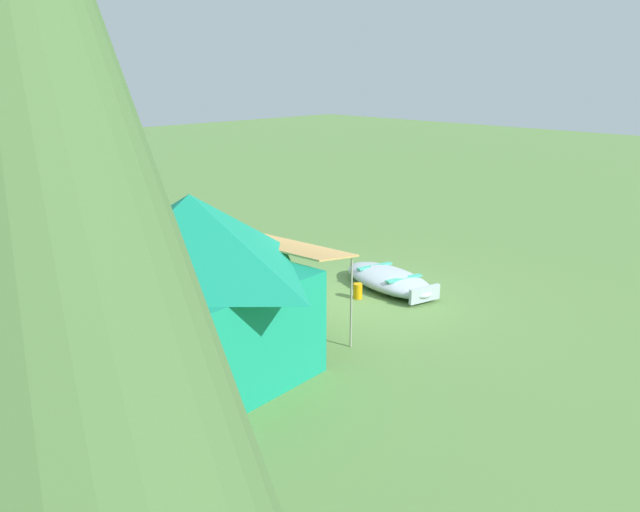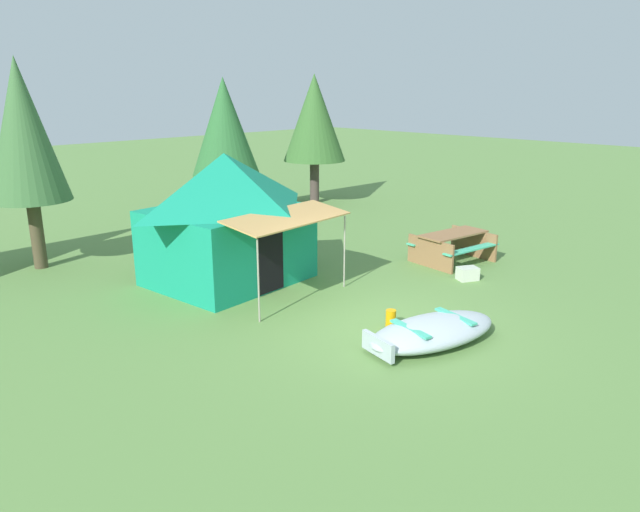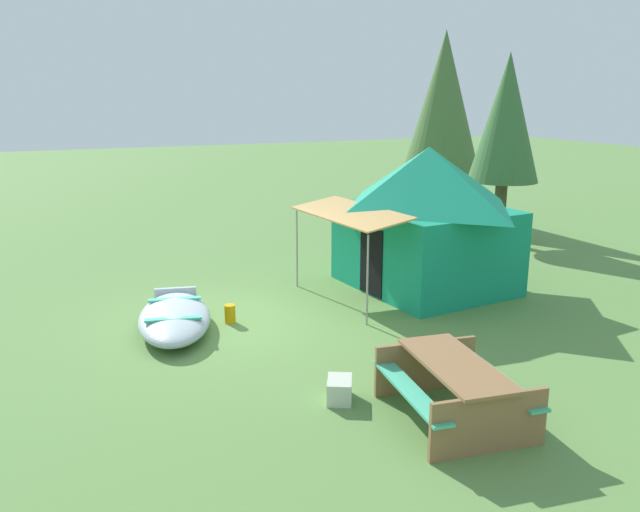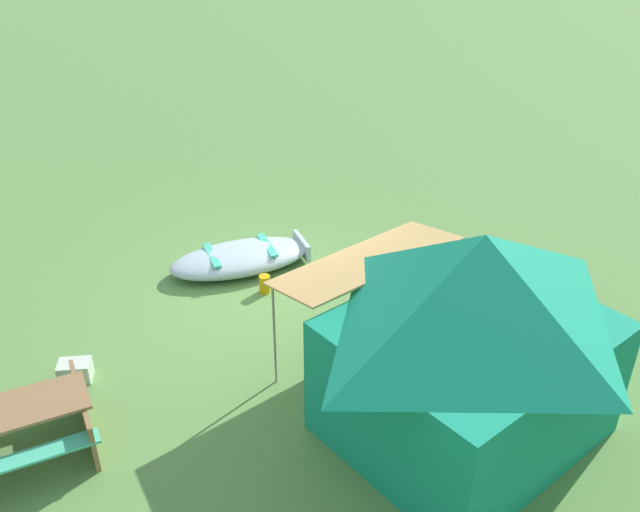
{
  "view_description": "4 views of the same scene",
  "coord_description": "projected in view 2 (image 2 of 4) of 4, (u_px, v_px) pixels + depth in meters",
  "views": [
    {
      "loc": [
        -8.57,
        9.51,
        4.78
      ],
      "look_at": [
        -0.0,
        1.02,
        1.22
      ],
      "focal_mm": 35.98,
      "sensor_mm": 36.0,
      "label": 1
    },
    {
      "loc": [
        -8.2,
        -6.55,
        4.35
      ],
      "look_at": [
        -0.17,
        1.44,
        1.1
      ],
      "focal_mm": 33.36,
      "sensor_mm": 36.0,
      "label": 2
    },
    {
      "loc": [
        10.57,
        -3.14,
        3.98
      ],
      "look_at": [
        -0.71,
        1.92,
        0.83
      ],
      "focal_mm": 35.87,
      "sensor_mm": 36.0,
      "label": 3
    },
    {
      "loc": [
        5.0,
        8.78,
        6.57
      ],
      "look_at": [
        -0.22,
        1.11,
        1.26
      ],
      "focal_mm": 38.41,
      "sensor_mm": 36.0,
      "label": 4
    }
  ],
  "objects": [
    {
      "name": "cooler_box",
      "position": [
        468.0,
        274.0,
        13.81
      ],
      "size": [
        0.56,
        0.5,
        0.3
      ],
      "primitive_type": "cube",
      "rotation": [
        0.0,
        0.0,
        2.65
      ],
      "color": "beige",
      "rests_on": "ground_plane"
    },
    {
      "name": "beached_rowboat",
      "position": [
        432.0,
        331.0,
        10.39
      ],
      "size": [
        2.84,
        1.77,
        0.43
      ],
      "color": "#A7B5BE",
      "rests_on": "ground_plane"
    },
    {
      "name": "ground_plane",
      "position": [
        380.0,
        325.0,
        11.23
      ],
      "size": [
        80.0,
        80.0,
        0.0
      ],
      "primitive_type": "plane",
      "color": "#5D8643"
    },
    {
      "name": "pine_tree_back_right",
      "position": [
        23.0,
        132.0,
        13.88
      ],
      "size": [
        1.86,
        1.86,
        5.04
      ],
      "color": "#493F2B",
      "rests_on": "ground_plane"
    },
    {
      "name": "pine_tree_far_center",
      "position": [
        225.0,
        127.0,
        19.25
      ],
      "size": [
        2.22,
        2.22,
        4.65
      ],
      "color": "brown",
      "rests_on": "ground_plane"
    },
    {
      "name": "fuel_can",
      "position": [
        391.0,
        318.0,
        11.11
      ],
      "size": [
        0.27,
        0.27,
        0.33
      ],
      "primitive_type": "cylinder",
      "rotation": [
        0.0,
        0.0,
        3.67
      ],
      "color": "orange",
      "rests_on": "ground_plane"
    },
    {
      "name": "canvas_cabin_tent",
      "position": [
        227.0,
        216.0,
        13.39
      ],
      "size": [
        3.69,
        4.16,
        2.94
      ],
      "color": "#158D6A",
      "rests_on": "ground_plane"
    },
    {
      "name": "pine_tree_side",
      "position": [
        314.0,
        118.0,
        22.1
      ],
      "size": [
        2.33,
        2.33,
        4.81
      ],
      "color": "#473A35",
      "rests_on": "ground_plane"
    },
    {
      "name": "picnic_table",
      "position": [
        453.0,
        243.0,
        15.16
      ],
      "size": [
        2.04,
        1.71,
        0.76
      ],
      "color": "olive",
      "rests_on": "ground_plane"
    }
  ]
}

